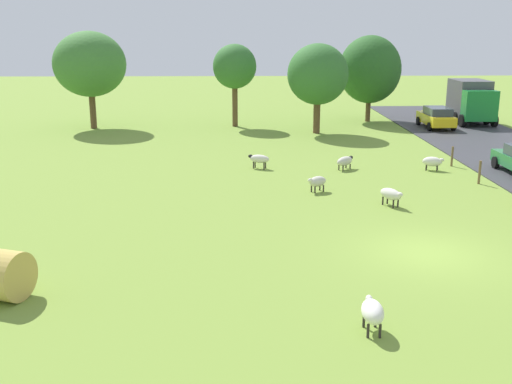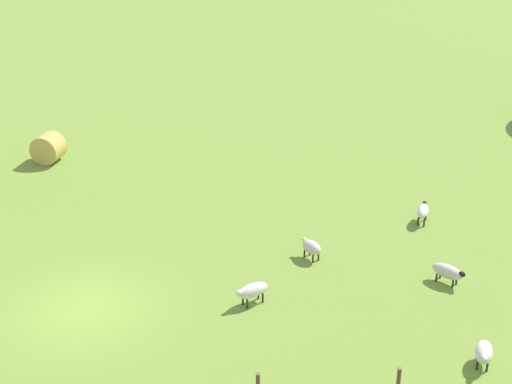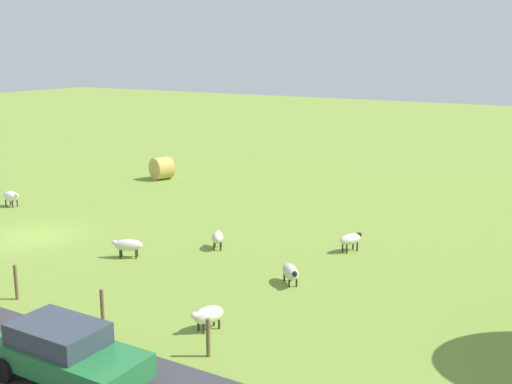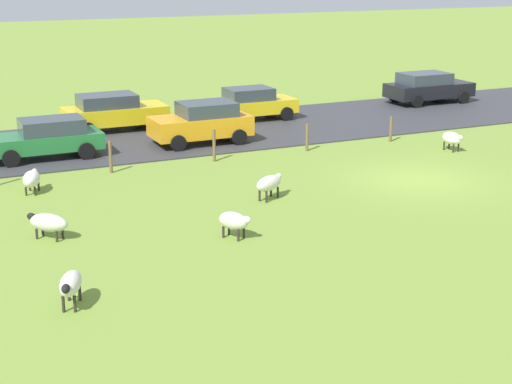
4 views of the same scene
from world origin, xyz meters
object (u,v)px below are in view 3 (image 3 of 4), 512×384
Objects in this scene: sheep_0 at (208,315)px; hay_bale_0 at (162,168)px; sheep_4 at (291,272)px; sheep_6 at (218,237)px; sheep_2 at (128,245)px; car_4 at (66,351)px; sheep_1 at (351,239)px; sheep_3 at (11,196)px.

sheep_0 is 0.82× the size of hay_bale_0.
sheep_4 is 20.19m from hay_bale_0.
sheep_0 is at bearing 32.48° from sheep_6.
hay_bale_0 is at bearing -127.50° from sheep_4.
car_4 is at bearing 33.28° from sheep_2.
sheep_0 is 0.95× the size of sheep_1.
sheep_0 is 1.13× the size of sheep_6.
sheep_6 is 15.31m from hay_bale_0.
sheep_1 reaches higher than sheep_0.
sheep_0 is 8.00m from sheep_6.
sheep_1 is 0.29× the size of car_4.
sheep_6 is at bearing 48.13° from hay_bale_0.
sheep_0 is at bearing -4.27° from sheep_1.
hay_bale_0 reaches higher than sheep_1.
sheep_3 is 0.79× the size of hay_bale_0.
sheep_1 is 1.10× the size of sheep_3.
sheep_2 is 7.11m from sheep_4.
sheep_4 is (2.40, 18.25, -0.10)m from sheep_3.
car_4 is (4.40, -1.30, 0.36)m from sheep_0.
sheep_4 is at bearing 52.50° from hay_bale_0.
sheep_1 is at bearing 96.84° from sheep_3.
sheep_2 is 1.12× the size of sheep_3.
hay_bale_0 is 25.75m from car_4.
sheep_4 is at bearing 169.81° from car_4.
sheep_0 is 0.93× the size of sheep_2.
sheep_3 is (2.23, -18.62, 0.02)m from sheep_1.
hay_bale_0 is at bearing -145.61° from sheep_2.
sheep_4 is at bearing 96.39° from sheep_2.
sheep_0 is 7.77m from sheep_2.
sheep_4 is 9.22m from car_4.
sheep_2 reaches higher than sheep_4.
hay_bale_0 is 0.33× the size of car_4.
sheep_3 reaches higher than sheep_1.
sheep_0 is 1.04× the size of sheep_3.
car_4 reaches higher than sheep_4.
car_4 reaches higher than sheep_2.
sheep_3 is at bearing -12.73° from hay_bale_0.
sheep_6 is 11.54m from car_4.
car_4 is (13.70, -2.00, 0.30)m from sheep_1.
sheep_1 reaches higher than sheep_4.
sheep_0 is 4.68m from sheep_4.
sheep_2 is (5.42, -7.43, -0.01)m from sheep_1.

